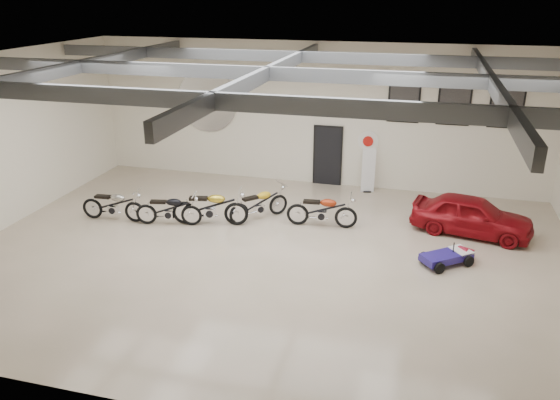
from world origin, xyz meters
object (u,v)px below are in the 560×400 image
(motorcycle_silver, at_px, (113,204))
(vintage_car, at_px, (472,215))
(motorcycle_black, at_px, (168,209))
(banner_stand, at_px, (368,169))
(motorcycle_red, at_px, (322,210))
(motorcycle_yellow, at_px, (259,203))
(motorcycle_gold, at_px, (210,207))
(go_kart, at_px, (451,253))

(motorcycle_silver, height_order, vintage_car, vintage_car)
(motorcycle_black, bearing_deg, motorcycle_silver, 172.29)
(banner_stand, distance_m, motorcycle_red, 3.49)
(motorcycle_red, distance_m, vintage_car, 4.29)
(motorcycle_silver, height_order, motorcycle_yellow, motorcycle_silver)
(motorcycle_gold, distance_m, vintage_car, 7.60)
(motorcycle_yellow, xyz_separation_m, go_kart, (5.61, -1.54, -0.22))
(banner_stand, bearing_deg, vintage_car, -52.27)
(go_kart, bearing_deg, motorcycle_black, 138.87)
(motorcycle_silver, height_order, motorcycle_black, motorcycle_silver)
(motorcycle_gold, distance_m, motorcycle_yellow, 1.50)
(motorcycle_yellow, bearing_deg, go_kart, -62.53)
(banner_stand, relative_size, motorcycle_yellow, 0.84)
(banner_stand, bearing_deg, motorcycle_red, -118.69)
(banner_stand, relative_size, go_kart, 1.03)
(motorcycle_gold, bearing_deg, motorcycle_silver, 176.81)
(motorcycle_yellow, bearing_deg, vintage_car, -42.26)
(motorcycle_black, xyz_separation_m, motorcycle_gold, (1.19, 0.33, 0.07))
(motorcycle_gold, bearing_deg, go_kart, -17.93)
(motorcycle_black, bearing_deg, motorcycle_gold, 4.03)
(motorcycle_silver, xyz_separation_m, vintage_car, (10.46, 1.75, 0.05))
(banner_stand, xyz_separation_m, go_kart, (2.66, -4.81, -0.54))
(banner_stand, distance_m, vintage_car, 4.26)
(motorcycle_red, height_order, vintage_car, vintage_car)
(motorcycle_silver, height_order, motorcycle_gold, motorcycle_gold)
(motorcycle_black, bearing_deg, go_kart, -14.42)
(motorcycle_gold, bearing_deg, motorcycle_yellow, 19.48)
(motorcycle_gold, bearing_deg, banner_stand, 32.12)
(banner_stand, bearing_deg, motorcycle_yellow, -144.19)
(banner_stand, xyz_separation_m, motorcycle_yellow, (-2.95, -3.27, -0.32))
(go_kart, bearing_deg, motorcycle_gold, 135.63)
(motorcycle_red, relative_size, go_kart, 1.26)
(motorcycle_gold, height_order, go_kart, motorcycle_gold)
(motorcycle_red, relative_size, vintage_car, 0.61)
(motorcycle_silver, bearing_deg, motorcycle_black, 0.33)
(motorcycle_gold, bearing_deg, motorcycle_black, -176.26)
(motorcycle_gold, distance_m, go_kart, 6.94)
(motorcycle_yellow, xyz_separation_m, vintage_car, (6.20, 0.54, 0.05))
(vintage_car, bearing_deg, motorcycle_red, 109.34)
(motorcycle_black, height_order, motorcycle_red, motorcycle_red)
(banner_stand, height_order, go_kart, banner_stand)
(motorcycle_yellow, height_order, vintage_car, vintage_car)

